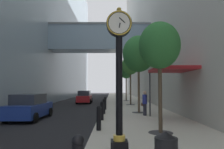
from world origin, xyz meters
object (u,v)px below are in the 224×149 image
at_px(street_tree_mid_far, 131,65).
at_px(pedestrian_walking, 145,102).
at_px(street_tree_mid_near, 139,54).
at_px(car_red_near, 85,97).
at_px(bollard_third, 99,117).
at_px(street_tree_near, 160,46).
at_px(bollard_sixth, 106,103).
at_px(bollard_fifth, 104,106).
at_px(street_clock, 120,71).
at_px(car_blue_mid, 30,107).
at_px(street_tree_far, 127,72).
at_px(bollard_fourth, 102,110).

xyz_separation_m(street_tree_mid_far, pedestrian_walking, (0.20, -9.54, -3.71)).
relative_size(street_tree_mid_near, car_red_near, 1.38).
height_order(street_tree_mid_near, street_tree_mid_far, street_tree_mid_near).
height_order(street_tree_mid_near, pedestrian_walking, street_tree_mid_near).
height_order(bollard_third, street_tree_near, street_tree_near).
bearing_deg(bollard_sixth, bollard_fifth, -90.00).
relative_size(street_clock, pedestrian_walking, 2.65).
relative_size(pedestrian_walking, car_blue_mid, 0.40).
bearing_deg(car_blue_mid, bollard_fifth, 21.23).
bearing_deg(car_red_near, bollard_third, -80.65).
bearing_deg(car_red_near, bollard_fifth, -76.26).
xyz_separation_m(bollard_fifth, street_tree_far, (2.84, 16.33, 3.81)).
xyz_separation_m(street_tree_mid_far, car_red_near, (-6.01, 4.39, -3.96)).
xyz_separation_m(street_tree_near, street_tree_mid_near, (0.00, 7.74, 0.85)).
height_order(bollard_third, bollard_fourth, same).
bearing_deg(street_tree_mid_far, street_clock, -96.13).
bearing_deg(street_clock, street_tree_mid_near, 79.45).
xyz_separation_m(bollard_fifth, car_blue_mid, (-5.01, -1.94, 0.08)).
distance_m(bollard_sixth, pedestrian_walking, 5.10).
xyz_separation_m(bollard_sixth, street_tree_mid_far, (2.84, 5.45, 4.04)).
distance_m(bollard_fourth, car_blue_mid, 5.15).
bearing_deg(pedestrian_walking, bollard_sixth, 126.54).
bearing_deg(street_tree_far, bollard_fifth, -99.85).
relative_size(street_tree_mid_far, street_tree_far, 1.05).
distance_m(street_clock, street_tree_near, 3.70).
relative_size(bollard_fourth, bollard_fifth, 1.00).
distance_m(street_tree_mid_far, pedestrian_walking, 10.24).
bearing_deg(street_tree_mid_far, bollard_sixth, -117.50).
height_order(street_clock, bollard_fifth, street_clock).
relative_size(street_tree_near, pedestrian_walking, 2.86).
relative_size(bollard_third, street_tree_mid_near, 0.19).
distance_m(street_tree_near, car_red_near, 21.00).
distance_m(street_tree_mid_near, car_blue_mid, 9.28).
bearing_deg(bollard_fourth, car_red_near, 101.13).
relative_size(bollard_fourth, pedestrian_walking, 0.66).
bearing_deg(street_tree_near, car_red_near, 106.84).
xyz_separation_m(street_clock, street_tree_mid_near, (1.97, 10.55, 2.21)).
bearing_deg(bollard_fifth, street_clock, -84.88).
distance_m(bollard_fourth, car_red_near, 16.44).
bearing_deg(bollard_third, pedestrian_walking, 60.45).
distance_m(street_clock, street_tree_far, 26.17).
relative_size(street_clock, car_blue_mid, 1.06).
bearing_deg(car_blue_mid, bollard_third, -40.99).
distance_m(bollard_sixth, street_tree_mid_far, 7.35).
height_order(bollard_sixth, car_red_near, car_red_near).
distance_m(bollard_third, car_red_near, 19.53).
bearing_deg(street_clock, bollard_fourth, 97.56).
bearing_deg(street_clock, car_red_near, 100.11).
bearing_deg(car_red_near, street_tree_far, 29.13).
height_order(street_tree_mid_near, street_tree_far, street_tree_mid_near).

